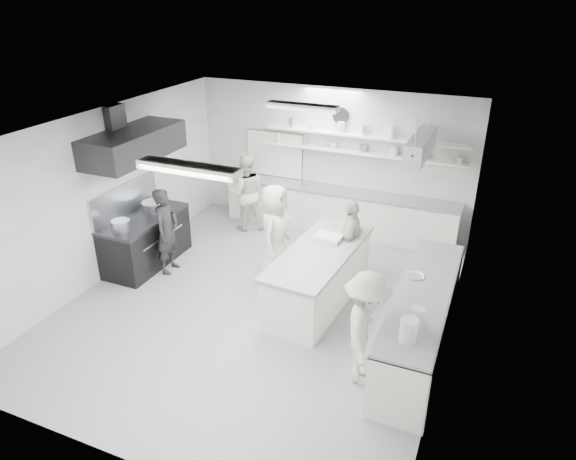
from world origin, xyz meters
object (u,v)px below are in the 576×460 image
at_px(back_counter, 338,211).
at_px(cook_back, 246,193).
at_px(right_counter, 420,322).
at_px(stove, 146,242).
at_px(prep_island, 319,277).
at_px(cook_stove, 167,231).

xyz_separation_m(back_counter, cook_back, (-1.86, -0.67, 0.38)).
height_order(back_counter, right_counter, right_counter).
height_order(stove, prep_island, prep_island).
bearing_deg(right_counter, back_counter, 124.65).
relative_size(back_counter, cook_stove, 3.08).
bearing_deg(stove, back_counter, 43.99).
distance_m(stove, cook_stove, 0.67).
bearing_deg(cook_back, back_counter, 168.04).
bearing_deg(stove, cook_back, 64.00).
distance_m(prep_island, cook_stove, 2.92).
height_order(stove, back_counter, back_counter).
bearing_deg(stove, prep_island, 0.50).
xyz_separation_m(stove, cook_stove, (0.56, -0.08, 0.36)).
distance_m(back_counter, cook_back, 2.01).
bearing_deg(right_counter, prep_island, 160.57).
xyz_separation_m(prep_island, cook_stove, (-2.90, -0.11, 0.36)).
height_order(prep_island, cook_back, cook_back).
height_order(stove, cook_stove, cook_stove).
bearing_deg(cook_stove, right_counter, -101.74).
distance_m(right_counter, prep_island, 1.89).
bearing_deg(back_counter, cook_back, -160.26).
bearing_deg(cook_stove, stove, 76.90).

